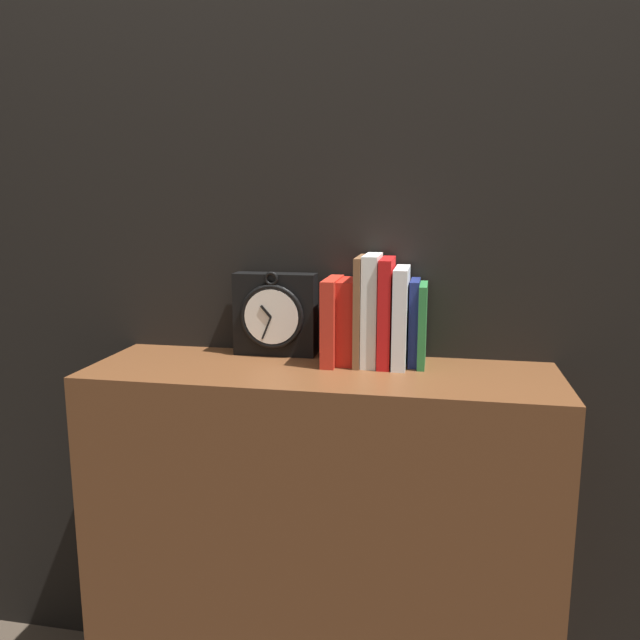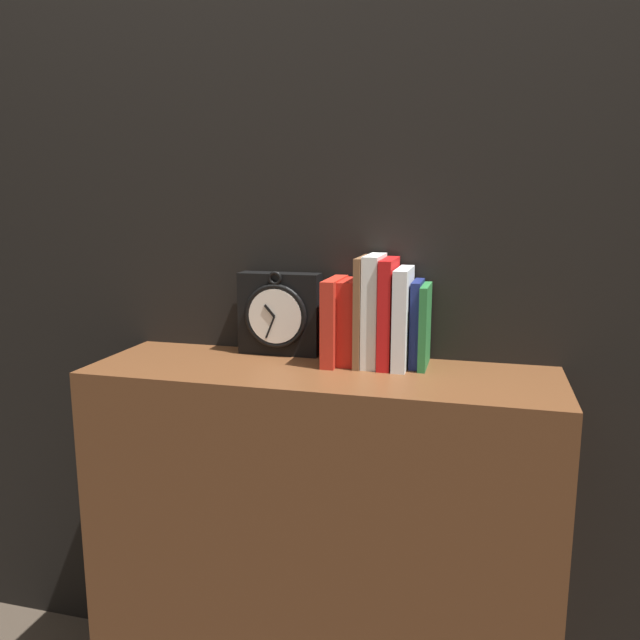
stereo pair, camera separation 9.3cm
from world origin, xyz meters
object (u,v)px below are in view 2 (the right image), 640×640
clock (279,314)px  book_slot7_green (425,326)px  book_slot0_red (334,321)px  book_slot4_red (388,313)px  book_slot6_navy (417,323)px  book_slot2_brown (362,311)px  book_slot3_white (374,310)px  book_slot5_white (403,318)px  book_slot1_red (350,321)px

clock → book_slot7_green: size_ratio=1.11×
book_slot0_red → book_slot7_green: book_slot0_red is taller
clock → book_slot4_red: book_slot4_red is taller
book_slot6_navy → book_slot7_green: (0.02, -0.01, -0.00)m
book_slot2_brown → book_slot6_navy: bearing=7.7°
book_slot7_green → book_slot3_white: bearing=-177.1°
book_slot3_white → book_slot4_red: book_slot3_white is taller
book_slot7_green → book_slot4_red: bearing=-173.9°
book_slot3_white → book_slot5_white: book_slot3_white is taller
clock → book_slot7_green: bearing=-4.8°
book_slot2_brown → book_slot5_white: 0.09m
book_slot0_red → book_slot2_brown: book_slot2_brown is taller
clock → book_slot3_white: book_slot3_white is taller
book_slot5_white → book_slot7_green: book_slot5_white is taller
book_slot1_red → clock: bearing=170.4°
book_slot0_red → book_slot3_white: bearing=4.7°
book_slot1_red → book_slot5_white: 0.12m
book_slot4_red → book_slot0_red: bearing=-178.0°
book_slot2_brown → book_slot3_white: 0.03m
book_slot4_red → clock: bearing=172.0°
book_slot0_red → book_slot5_white: book_slot5_white is taller
clock → book_slot0_red: clock is taller
clock → book_slot5_white: 0.31m
clock → book_slot7_green: 0.35m
book_slot0_red → book_slot1_red: book_slot0_red is taller
book_slot2_brown → book_slot6_navy: book_slot2_brown is taller
book_slot2_brown → book_slot3_white: (0.03, 0.00, 0.00)m
book_slot0_red → book_slot3_white: size_ratio=0.78×
book_slot1_red → book_slot2_brown: book_slot2_brown is taller
book_slot3_white → book_slot6_navy: bearing=8.2°
book_slot2_brown → book_slot3_white: book_slot3_white is taller
clock → book_slot5_white: bearing=-7.3°
clock → book_slot6_navy: (0.33, -0.02, -0.00)m
book_slot5_white → book_slot6_navy: book_slot5_white is taller
book_slot2_brown → book_slot5_white: bearing=-0.9°
book_slot1_red → book_slot4_red: size_ratio=0.79×
book_slot2_brown → book_slot7_green: bearing=3.4°
book_slot0_red → book_slot5_white: 0.16m
clock → book_slot3_white: 0.24m
book_slot4_red → book_slot5_white: 0.03m
book_slot4_red → book_slot2_brown: bearing=179.7°
book_slot0_red → book_slot4_red: 0.13m
clock → book_slot1_red: 0.19m
book_slot4_red → book_slot7_green: (0.08, 0.01, -0.03)m
book_slot3_white → book_slot6_navy: book_slot3_white is taller
book_slot0_red → book_slot4_red: (0.12, 0.00, 0.02)m
book_slot2_brown → book_slot4_red: (0.06, -0.00, -0.00)m
clock → book_slot3_white: (0.24, -0.04, 0.03)m
book_slot2_brown → book_slot6_navy: 0.13m
book_slot5_white → book_slot7_green: size_ratio=1.20×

